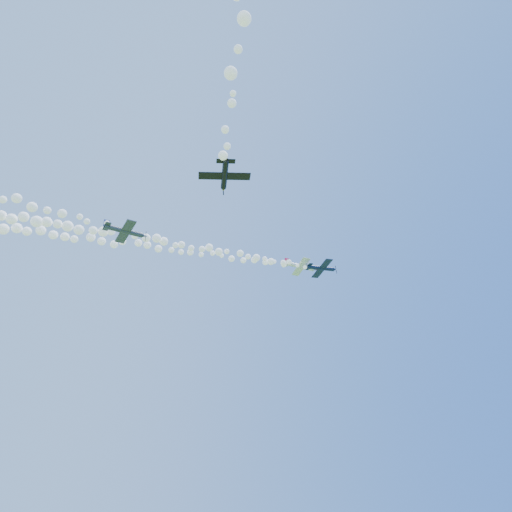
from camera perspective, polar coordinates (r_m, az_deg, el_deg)
name	(u,v)px	position (r m, az deg, el deg)	size (l,w,h in m)	color
plane_white	(301,266)	(95.98, 5.97, -1.38)	(7.77, 8.25, 3.06)	white
smoke_trail_white	(89,239)	(92.34, -21.39, 2.15)	(83.35, 21.30, 3.22)	white
plane_navy	(322,268)	(95.39, 8.74, -1.61)	(7.55, 8.00, 2.02)	#0D183C
smoke_trail_navy	(148,239)	(87.19, -14.15, 2.19)	(69.75, 13.91, 2.95)	white
plane_grey	(125,231)	(73.60, -17.04, 3.19)	(7.33, 7.65, 1.95)	#313648
plane_black	(225,175)	(55.87, -4.21, 10.68)	(6.68, 6.32, 1.71)	black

